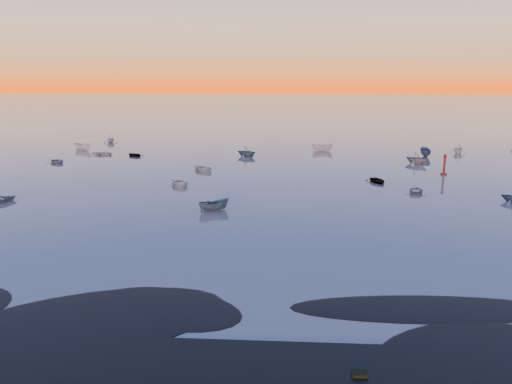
{
  "coord_description": "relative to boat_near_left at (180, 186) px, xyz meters",
  "views": [
    {
      "loc": [
        -0.58,
        -27.56,
        14.03
      ],
      "look_at": [
        -4.0,
        28.0,
        1.19
      ],
      "focal_mm": 35.0,
      "sensor_mm": 36.0,
      "label": 1
    }
  ],
  "objects": [
    {
      "name": "boat_near_center",
      "position": [
        6.34,
        -12.21,
        0.0
      ],
      "size": [
        2.89,
        3.73,
        1.19
      ],
      "primitive_type": "imported",
      "rotation": [
        0.0,
        0.0,
        2.06
      ],
      "color": "#314C5E",
      "rests_on": "ground"
    },
    {
      "name": "moored_fleet",
      "position": [
        14.64,
        16.79,
        0.0
      ],
      "size": [
        124.0,
        58.0,
        1.2
      ],
      "primitive_type": null,
      "color": "silver",
      "rests_on": "ground"
    },
    {
      "name": "mud_lobes",
      "position": [
        14.64,
        -37.21,
        0.01
      ],
      "size": [
        140.0,
        6.0,
        0.07
      ],
      "primitive_type": null,
      "color": "black",
      "rests_on": "ground"
    },
    {
      "name": "boat_near_left",
      "position": [
        0.0,
        0.0,
        0.0
      ],
      "size": [
        4.55,
        3.34,
        1.05
      ],
      "primitive_type": "imported",
      "rotation": [
        0.0,
        0.0,
        0.43
      ],
      "color": "silver",
      "rests_on": "ground"
    },
    {
      "name": "ground",
      "position": [
        14.64,
        63.79,
        0.0
      ],
      "size": [
        600.0,
        600.0,
        0.0
      ],
      "primitive_type": "plane",
      "color": "slate",
      "rests_on": "ground"
    },
    {
      "name": "channel_marker",
      "position": [
        37.25,
        9.92,
        1.29
      ],
      "size": [
        0.92,
        0.92,
        3.27
      ],
      "color": "#480F10",
      "rests_on": "ground"
    }
  ]
}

